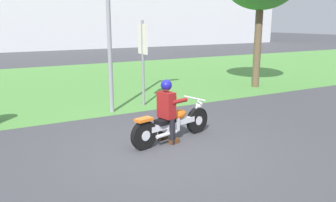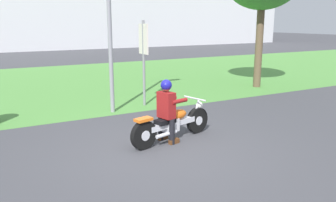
{
  "view_description": "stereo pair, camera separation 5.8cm",
  "coord_description": "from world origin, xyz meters",
  "views": [
    {
      "loc": [
        -3.1,
        -5.61,
        2.56
      ],
      "look_at": [
        0.47,
        0.85,
        0.85
      ],
      "focal_mm": 36.7,
      "sensor_mm": 36.0,
      "label": 1
    },
    {
      "loc": [
        -3.05,
        -5.64,
        2.56
      ],
      "look_at": [
        0.47,
        0.85,
        0.85
      ],
      "focal_mm": 36.7,
      "sensor_mm": 36.0,
      "label": 2
    }
  ],
  "objects": [
    {
      "name": "motorcycle_lead",
      "position": [
        0.48,
        0.65,
        0.38
      ],
      "size": [
        2.17,
        0.83,
        0.86
      ],
      "rotation": [
        0.0,
        0.0,
        0.24
      ],
      "color": "black",
      "rests_on": "ground"
    },
    {
      "name": "rider_lead",
      "position": [
        0.32,
        0.61,
        0.8
      ],
      "size": [
        0.62,
        0.55,
        1.38
      ],
      "rotation": [
        0.0,
        0.0,
        0.24
      ],
      "color": "black",
      "rests_on": "ground"
    },
    {
      "name": "sign_banner",
      "position": [
        1.29,
        3.89,
        1.72
      ],
      "size": [
        0.08,
        0.6,
        2.6
      ],
      "color": "gray",
      "rests_on": "ground"
    },
    {
      "name": "ground",
      "position": [
        0.0,
        0.0,
        0.0
      ],
      "size": [
        120.0,
        120.0,
        0.0
      ],
      "primitive_type": "plane",
      "color": "#424247"
    },
    {
      "name": "grass_verge",
      "position": [
        0.0,
        9.24,
        0.0
      ],
      "size": [
        60.0,
        12.0,
        0.01
      ],
      "primitive_type": "cube",
      "color": "#549342",
      "rests_on": "ground"
    }
  ]
}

